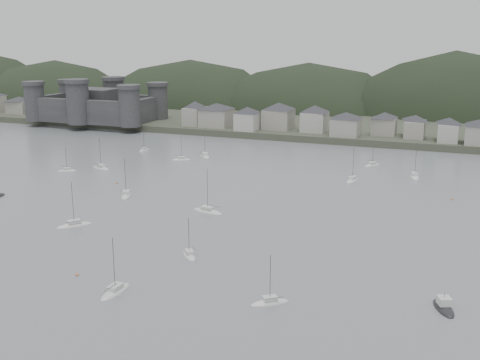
% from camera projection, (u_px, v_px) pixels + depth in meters
% --- Properties ---
extents(ground, '(900.00, 900.00, 0.00)m').
position_uv_depth(ground, '(85.00, 311.00, 102.96)').
color(ground, slate).
rests_on(ground, ground).
extents(far_shore_land, '(900.00, 250.00, 3.00)m').
position_uv_depth(far_shore_land, '(367.00, 107.00, 369.42)').
color(far_shore_land, '#383D2D').
rests_on(far_shore_land, ground).
extents(forested_ridge, '(851.55, 103.94, 102.57)m').
position_uv_depth(forested_ridge, '(367.00, 134.00, 347.68)').
color(forested_ridge, black).
rests_on(forested_ridge, ground).
extents(castle, '(66.00, 43.00, 20.00)m').
position_uv_depth(castle, '(97.00, 104.00, 304.98)').
color(castle, '#333335').
rests_on(castle, far_shore_land).
extents(waterfront_town, '(451.48, 28.46, 12.92)m').
position_uv_depth(waterfront_town, '(444.00, 126.00, 248.96)').
color(waterfront_town, '#A3A095').
rests_on(waterfront_town, far_shore_land).
extents(sailboat_lead, '(6.59, 5.15, 8.88)m').
position_uv_depth(sailboat_lead, '(67.00, 171.00, 206.17)').
color(sailboat_lead, silver).
rests_on(sailboat_lead, ground).
extents(moored_fleet, '(257.08, 162.47, 13.49)m').
position_uv_depth(moored_fleet, '(218.00, 211.00, 160.07)').
color(moored_fleet, silver).
rests_on(moored_fleet, ground).
extents(motor_launch_near, '(5.42, 8.09, 3.83)m').
position_uv_depth(motor_launch_near, '(444.00, 307.00, 103.58)').
color(motor_launch_near, black).
rests_on(motor_launch_near, ground).
extents(mooring_buoys, '(159.49, 105.48, 0.70)m').
position_uv_depth(mooring_buoys, '(214.00, 234.00, 141.56)').
color(mooring_buoys, '#CC7844').
rests_on(mooring_buoys, ground).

